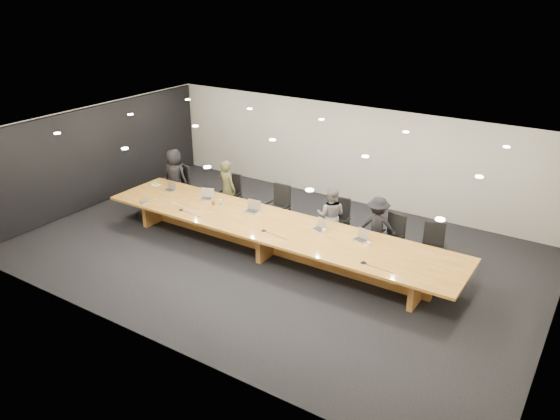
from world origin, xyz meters
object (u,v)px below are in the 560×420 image
object	(u,v)px
conference_table	(273,233)
person_a	(175,176)
water_bottle	(220,203)
mic_left	(181,209)
paper_cup_near	(324,231)
person_d	(377,226)
laptop_c	(251,207)
chair_left	(230,195)
person_c	(331,216)
laptop_d	(318,225)
chair_mid_right	(337,221)
person_b	(227,189)
laptop_e	(360,235)
av_box	(144,202)
mic_center	(264,230)
amber_mug	(213,203)
laptop_a	(169,186)
chair_far_right	(433,248)
chair_right	(391,237)
mic_right	(364,262)
chair_mid_left	(277,207)
paper_cup_far	(369,244)
laptop_b	(206,194)
chair_far_left	(179,184)

from	to	relation	value
conference_table	person_a	bearing A→B (deg)	164.68
water_bottle	mic_left	size ratio (longest dim) A/B	1.73
paper_cup_near	person_d	bearing A→B (deg)	51.66
laptop_c	paper_cup_near	world-z (taller)	laptop_c
chair_left	person_c	world-z (taller)	person_c
conference_table	laptop_d	distance (m)	1.13
chair_left	chair_mid_right	distance (m)	3.23
person_b	laptop_e	xyz separation A→B (m)	(4.28, -0.82, 0.07)
av_box	mic_center	bearing A→B (deg)	24.36
paper_cup_near	mic_center	world-z (taller)	paper_cup_near
amber_mug	mic_center	bearing A→B (deg)	-16.68
chair_mid_right	person_a	bearing A→B (deg)	178.04
laptop_a	person_d	bearing A→B (deg)	16.03
chair_far_right	chair_mid_right	bearing A→B (deg)	160.21
amber_mug	conference_table	bearing A→B (deg)	-4.85
chair_right	mic_right	bearing A→B (deg)	-75.64
laptop_a	water_bottle	xyz separation A→B (m)	(1.88, -0.16, -0.01)
chair_far_right	laptop_a	bearing A→B (deg)	170.40
mic_left	mic_center	bearing A→B (deg)	2.71
chair_mid_left	mic_left	size ratio (longest dim) A/B	9.62
paper_cup_near	av_box	world-z (taller)	paper_cup_near
chair_far_right	person_a	bearing A→B (deg)	163.61
av_box	mic_right	bearing A→B (deg)	21.15
mic_right	paper_cup_near	bearing A→B (deg)	149.56
laptop_a	chair_left	bearing A→B (deg)	42.72
paper_cup_near	person_c	bearing A→B (deg)	109.33
mic_left	paper_cup_near	bearing A→B (deg)	11.74
conference_table	person_a	distance (m)	4.26
laptop_d	laptop_e	bearing A→B (deg)	24.03
person_b	paper_cup_far	xyz separation A→B (m)	(4.55, -0.95, -0.01)
laptop_c	laptop_d	world-z (taller)	laptop_c
person_a	person_b	size ratio (longest dim) A/B	0.99
laptop_d	paper_cup_near	xyz separation A→B (m)	(0.19, -0.08, -0.08)
chair_far_right	laptop_d	distance (m)	2.56
person_b	person_c	size ratio (longest dim) A/B	1.11
person_c	paper_cup_near	xyz separation A→B (m)	(0.35, -1.00, 0.08)
laptop_b	mic_left	xyz separation A→B (m)	(-0.05, -0.89, -0.12)
person_c	mic_center	distance (m)	1.84
water_bottle	chair_far_right	bearing A→B (deg)	12.05
person_b	person_c	distance (m)	3.10
laptop_d	av_box	distance (m)	4.62
person_b	laptop_e	size ratio (longest dim) A/B	5.14
av_box	chair_far_left	bearing A→B (deg)	125.92
chair_mid_right	mic_left	world-z (taller)	chair_mid_right
person_a	av_box	xyz separation A→B (m)	(0.62, -1.80, -0.03)
chair_mid_right	person_b	xyz separation A→B (m)	(-3.20, -0.19, 0.24)
person_a	person_c	xyz separation A→B (m)	(4.97, 0.09, -0.07)
laptop_e	mic_right	size ratio (longest dim) A/B	2.33
chair_left	laptop_a	world-z (taller)	chair_left
laptop_d	laptop_c	bearing A→B (deg)	-157.66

